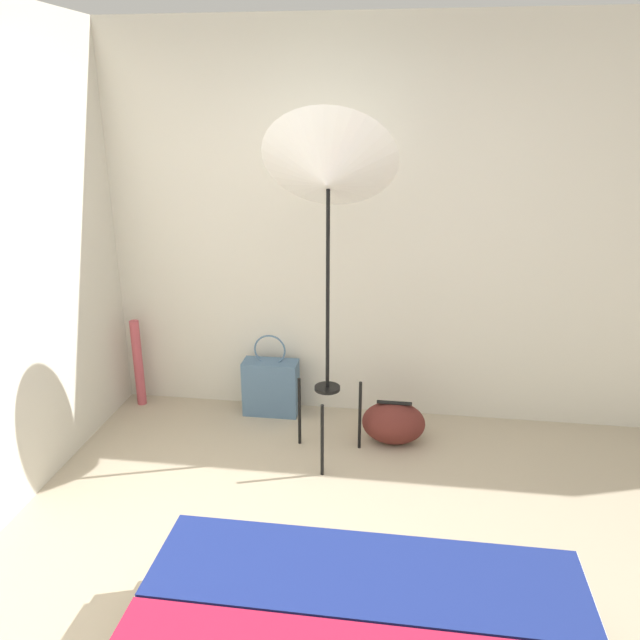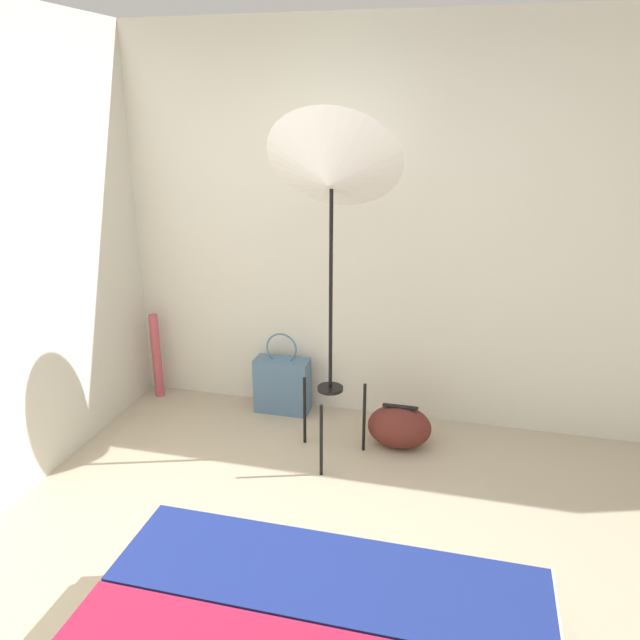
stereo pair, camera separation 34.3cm
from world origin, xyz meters
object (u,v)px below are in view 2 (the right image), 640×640
at_px(tote_bag, 282,385).
at_px(duffel_bag, 399,427).
at_px(photo_umbrella, 331,176).
at_px(paper_roll, 157,356).

distance_m(tote_bag, duffel_bag, 0.91).
relative_size(photo_umbrella, tote_bag, 3.52).
distance_m(tote_bag, paper_roll, 0.98).
height_order(tote_bag, duffel_bag, tote_bag).
height_order(photo_umbrella, paper_roll, photo_umbrella).
xyz_separation_m(tote_bag, duffel_bag, (0.87, -0.28, -0.06)).
bearing_deg(photo_umbrella, paper_roll, 160.63).
relative_size(photo_umbrella, duffel_bag, 5.13).
xyz_separation_m(photo_umbrella, paper_roll, (-1.44, 0.50, -1.40)).
bearing_deg(photo_umbrella, duffel_bag, 28.00).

